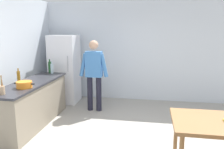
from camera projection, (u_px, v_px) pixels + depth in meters
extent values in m
cube|color=silver|center=(138.00, 51.00, 6.39)|extent=(6.40, 0.12, 2.70)
cube|color=gray|center=(32.00, 105.00, 4.78)|extent=(0.60, 2.12, 0.86)
cube|color=#2D2D33|center=(31.00, 83.00, 4.69)|extent=(0.64, 2.20, 0.04)
cube|color=white|center=(65.00, 69.00, 6.22)|extent=(0.70, 0.64, 1.80)
cylinder|color=#B2B2B7|center=(68.00, 64.00, 5.81)|extent=(0.02, 0.02, 0.40)
cylinder|color=#1E1E2D|center=(90.00, 93.00, 5.64)|extent=(0.13, 0.13, 0.84)
cylinder|color=#1E1E2D|center=(99.00, 94.00, 5.60)|extent=(0.13, 0.13, 0.84)
cube|color=#3D75B7|center=(94.00, 64.00, 5.48)|extent=(0.38, 0.22, 0.60)
sphere|color=tan|center=(94.00, 45.00, 5.39)|extent=(0.22, 0.22, 0.22)
cylinder|color=#3D75B7|center=(83.00, 65.00, 5.48)|extent=(0.20, 0.09, 0.55)
cylinder|color=#3D75B7|center=(104.00, 66.00, 5.40)|extent=(0.20, 0.09, 0.55)
cylinder|color=olive|center=(176.00, 135.00, 3.59)|extent=(0.06, 0.06, 0.70)
cylinder|color=orange|center=(24.00, 85.00, 4.23)|extent=(0.28, 0.28, 0.12)
cube|color=black|center=(16.00, 83.00, 4.26)|extent=(0.06, 0.03, 0.02)
cube|color=black|center=(33.00, 84.00, 4.20)|extent=(0.06, 0.03, 0.02)
cylinder|color=tan|center=(1.00, 90.00, 3.81)|extent=(0.11, 0.11, 0.14)
cylinder|color=olive|center=(2.00, 82.00, 3.78)|extent=(0.02, 0.05, 0.22)
cylinder|color=olive|center=(1.00, 82.00, 3.77)|extent=(0.02, 0.04, 0.22)
cylinder|color=silver|center=(52.00, 69.00, 5.57)|extent=(0.07, 0.07, 0.24)
cylinder|color=silver|center=(52.00, 63.00, 5.54)|extent=(0.03, 0.03, 0.06)
cylinder|color=#996619|center=(19.00, 77.00, 4.70)|extent=(0.06, 0.06, 0.22)
cylinder|color=#996619|center=(18.00, 70.00, 4.67)|extent=(0.03, 0.03, 0.06)
cylinder|color=#1E5123|center=(50.00, 67.00, 5.64)|extent=(0.08, 0.08, 0.28)
cylinder|color=#1E5123|center=(50.00, 60.00, 5.61)|extent=(0.03, 0.03, 0.06)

